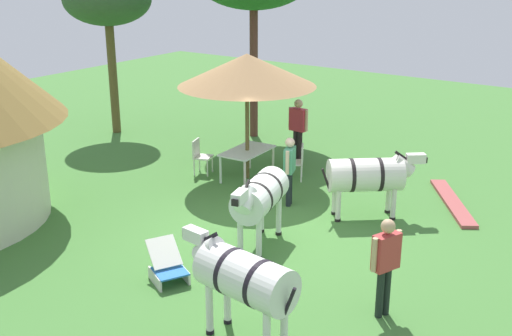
{
  "coord_description": "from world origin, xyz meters",
  "views": [
    {
      "loc": [
        -9.73,
        -6.61,
        5.43
      ],
      "look_at": [
        0.88,
        0.76,
        1.0
      ],
      "focal_mm": 44.22,
      "sensor_mm": 36.0,
      "label": 1
    }
  ],
  "objects": [
    {
      "name": "ground_plane",
      "position": [
        0.0,
        0.0,
        0.0
      ],
      "size": [
        36.0,
        36.0,
        0.0
      ],
      "primitive_type": "plane",
      "color": "#417633"
    },
    {
      "name": "shade_umbrella",
      "position": [
        2.53,
        2.16,
        2.75
      ],
      "size": [
        3.37,
        3.37,
        3.15
      ],
      "color": "brown",
      "rests_on": "ground_plane"
    },
    {
      "name": "patio_dining_table",
      "position": [
        2.53,
        2.16,
        0.66
      ],
      "size": [
        1.52,
        0.91,
        0.74
      ],
      "rotation": [
        0.0,
        0.0,
        0.05
      ],
      "color": "silver",
      "rests_on": "ground_plane"
    },
    {
      "name": "patio_chair_east_end",
      "position": [
        3.14,
        1.05,
        0.52
      ],
      "size": [
        0.59,
        0.58,
        0.9
      ],
      "rotation": [
        0.0,
        0.0,
        0.5
      ],
      "color": "silver",
      "rests_on": "ground_plane"
    },
    {
      "name": "patio_chair_near_lawn",
      "position": [
        2.11,
        3.37,
        0.52
      ],
      "size": [
        0.55,
        0.54,
        0.9
      ],
      "rotation": [
        0.0,
        0.0,
        -2.81
      ],
      "color": "silver",
      "rests_on": "ground_plane"
    },
    {
      "name": "guest_beside_umbrella",
      "position": [
        4.44,
        1.84,
        1.04
      ],
      "size": [
        0.25,
        0.61,
        1.72
      ],
      "rotation": [
        0.0,
        0.0,
        4.65
      ],
      "color": "black",
      "rests_on": "ground_plane"
    },
    {
      "name": "guest_behind_table",
      "position": [
        1.59,
        0.34,
        0.95
      ],
      "size": [
        0.54,
        0.33,
        1.58
      ],
      "rotation": [
        0.0,
        0.0,
        3.49
      ],
      "color": "black",
      "rests_on": "ground_plane"
    },
    {
      "name": "standing_watcher",
      "position": [
        -1.48,
        -3.3,
        0.99
      ],
      "size": [
        0.56,
        0.35,
        1.64
      ],
      "rotation": [
        0.0,
        0.0,
        -0.36
      ],
      "color": "black",
      "rests_on": "ground_plane"
    },
    {
      "name": "striped_lounge_chair",
      "position": [
        -2.56,
        0.24,
        0.26
      ],
      "size": [
        0.83,
        0.94,
        0.67
      ],
      "rotation": [
        0.0,
        0.0,
        2.66
      ],
      "color": "#2767B7",
      "rests_on": "ground_plane"
    },
    {
      "name": "zebra_nearest_camera",
      "position": [
        -0.53,
        -0.3,
        1.03
      ],
      "size": [
        2.14,
        1.02,
        1.57
      ],
      "rotation": [
        0.0,
        0.0,
        1.81
      ],
      "color": "silver",
      "rests_on": "ground_plane"
    },
    {
      "name": "zebra_by_umbrella",
      "position": [
        -3.29,
        -1.91,
        1.05
      ],
      "size": [
        0.86,
        2.16,
        1.59
      ],
      "rotation": [
        0.0,
        0.0,
        6.16
      ],
      "color": "silver",
      "rests_on": "ground_plane"
    },
    {
      "name": "zebra_toward_hut",
      "position": [
        1.96,
        -1.39,
        0.95
      ],
      "size": [
        1.64,
        1.88,
        1.49
      ],
      "rotation": [
        0.0,
        0.0,
        3.82
      ],
      "color": "silver",
      "rests_on": "ground_plane"
    },
    {
      "name": "acacia_tree_far_lawn",
      "position": [
        3.68,
        8.1,
        4.07
      ],
      "size": [
        2.64,
        2.64,
        4.91
      ],
      "color": "brown",
      "rests_on": "ground_plane"
    },
    {
      "name": "brick_patio_kerb",
      "position": [
        3.77,
        -2.7,
        0.04
      ],
      "size": [
        2.55,
        1.83,
        0.08
      ],
      "primitive_type": "cube",
      "rotation": [
        0.0,
        0.0,
        0.58
      ],
      "color": "#A34B49",
      "rests_on": "ground_plane"
    }
  ]
}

